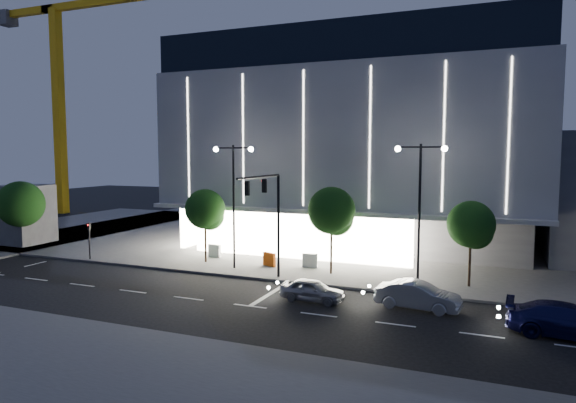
# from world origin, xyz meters

# --- Properties ---
(ground) EXTENTS (160.00, 160.00, 0.00)m
(ground) POSITION_xyz_m (0.00, 0.00, 0.00)
(ground) COLOR black
(ground) RESTS_ON ground
(sidewalk_museum) EXTENTS (70.00, 40.00, 0.15)m
(sidewalk_museum) POSITION_xyz_m (5.00, 24.00, 0.07)
(sidewalk_museum) COLOR #474747
(sidewalk_museum) RESTS_ON ground
(sidewalk_near) EXTENTS (70.00, 10.00, 0.15)m
(sidewalk_near) POSITION_xyz_m (5.00, -12.00, 0.07)
(sidewalk_near) COLOR #474747
(sidewalk_near) RESTS_ON ground
(sidewalk_west) EXTENTS (16.00, 50.00, 0.15)m
(sidewalk_west) POSITION_xyz_m (-30.00, 10.00, 0.07)
(sidewalk_west) COLOR #474747
(sidewalk_west) RESTS_ON ground
(museum) EXTENTS (30.00, 25.80, 18.00)m
(museum) POSITION_xyz_m (2.98, 22.31, 9.27)
(museum) COLOR #4C4C51
(museum) RESTS_ON ground
(traffic_mast) EXTENTS (0.33, 5.89, 7.07)m
(traffic_mast) POSITION_xyz_m (1.00, 3.34, 5.03)
(traffic_mast) COLOR black
(traffic_mast) RESTS_ON ground
(street_lamp_west) EXTENTS (3.16, 0.36, 9.00)m
(street_lamp_west) POSITION_xyz_m (-3.00, 6.00, 5.96)
(street_lamp_west) COLOR black
(street_lamp_west) RESTS_ON ground
(street_lamp_east) EXTENTS (3.16, 0.36, 9.00)m
(street_lamp_east) POSITION_xyz_m (10.00, 6.00, 5.96)
(street_lamp_east) COLOR black
(street_lamp_east) RESTS_ON ground
(ped_signal_far) EXTENTS (0.22, 0.24, 3.00)m
(ped_signal_far) POSITION_xyz_m (-15.00, 4.50, 1.89)
(ped_signal_far) COLOR black
(ped_signal_far) RESTS_ON ground
(tower_crane) EXTENTS (32.00, 2.00, 28.50)m
(tower_crane) POSITION_xyz_m (-40.92, 28.00, 20.51)
(tower_crane) COLOR gold
(tower_crane) RESTS_ON ground
(tree_left) EXTENTS (3.02, 3.02, 5.72)m
(tree_left) POSITION_xyz_m (-5.97, 7.02, 4.03)
(tree_left) COLOR black
(tree_left) RESTS_ON ground
(tree_mid) EXTENTS (3.25, 3.25, 6.15)m
(tree_mid) POSITION_xyz_m (4.03, 7.02, 4.33)
(tree_mid) COLOR black
(tree_mid) RESTS_ON ground
(tree_right) EXTENTS (2.91, 2.91, 5.51)m
(tree_right) POSITION_xyz_m (13.03, 7.02, 3.88)
(tree_right) COLOR black
(tree_right) RESTS_ON ground
(car_lead) EXTENTS (3.81, 1.69, 1.27)m
(car_lead) POSITION_xyz_m (4.85, 0.73, 0.64)
(car_lead) COLOR gray
(car_lead) RESTS_ON ground
(car_second) EXTENTS (4.65, 2.02, 1.49)m
(car_second) POSITION_xyz_m (10.65, 1.49, 0.74)
(car_second) COLOR #A9ADB1
(car_second) RESTS_ON ground
(car_third) EXTENTS (5.41, 2.43, 1.54)m
(car_third) POSITION_xyz_m (17.65, -0.24, 0.77)
(car_third) COLOR #121244
(car_third) RESTS_ON ground
(barrier_b) EXTENTS (1.12, 0.40, 1.00)m
(barrier_b) POSITION_xyz_m (-6.34, 8.88, 0.65)
(barrier_b) COLOR silver
(barrier_b) RESTS_ON sidewalk_museum
(barrier_c) EXTENTS (1.12, 0.63, 1.00)m
(barrier_c) POSITION_xyz_m (-0.90, 7.51, 0.65)
(barrier_c) COLOR #C9490B
(barrier_c) RESTS_ON sidewalk_museum
(barrier_d) EXTENTS (1.13, 0.44, 1.00)m
(barrier_d) POSITION_xyz_m (2.00, 8.26, 0.65)
(barrier_d) COLOR silver
(barrier_d) RESTS_ON sidewalk_museum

